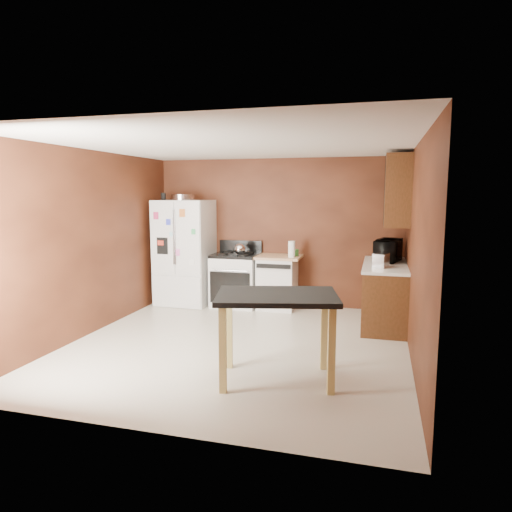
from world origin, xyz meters
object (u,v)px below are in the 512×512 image
at_px(roasting_pan, 183,197).
at_px(paper_towel, 292,249).
at_px(island, 277,308).
at_px(kettle, 240,249).
at_px(refrigerator, 185,252).
at_px(pen_cup, 163,196).
at_px(dishwasher, 277,282).
at_px(toaster, 381,260).
at_px(microwave, 388,251).
at_px(green_canister, 296,253).
at_px(gas_range, 236,279).

distance_m(roasting_pan, paper_towel, 2.07).
xyz_separation_m(roasting_pan, island, (2.28, -2.82, -1.08)).
bearing_deg(kettle, refrigerator, 177.71).
bearing_deg(pen_cup, dishwasher, 3.70).
relative_size(paper_towel, toaster, 1.00).
distance_m(roasting_pan, dishwasher, 2.15).
bearing_deg(microwave, kettle, 104.00).
relative_size(paper_towel, refrigerator, 0.15).
xyz_separation_m(paper_towel, refrigerator, (-1.89, 0.04, -0.12)).
distance_m(roasting_pan, green_canister, 2.13).
distance_m(gas_range, dishwasher, 0.72).
xyz_separation_m(paper_towel, island, (0.38, -2.78, -0.25)).
bearing_deg(refrigerator, island, -51.19).
distance_m(pen_cup, kettle, 1.62).
bearing_deg(kettle, dishwasher, 11.45).
height_order(toaster, refrigerator, refrigerator).
height_order(paper_towel, green_canister, paper_towel).
relative_size(roasting_pan, dishwasher, 0.44).
distance_m(pen_cup, dishwasher, 2.44).
bearing_deg(roasting_pan, dishwasher, 3.08).
xyz_separation_m(kettle, microwave, (2.37, -0.12, 0.06)).
relative_size(microwave, dishwasher, 0.62).
bearing_deg(green_canister, toaster, -33.08).
distance_m(gas_range, island, 3.20).
bearing_deg(paper_towel, pen_cup, -179.89).
bearing_deg(toaster, microwave, 98.35).
height_order(paper_towel, toaster, paper_towel).
xyz_separation_m(pen_cup, gas_range, (1.26, 0.10, -1.40)).
distance_m(kettle, microwave, 2.37).
bearing_deg(kettle, paper_towel, 0.10).
distance_m(microwave, dishwasher, 1.87).
height_order(green_canister, island, green_canister).
bearing_deg(green_canister, paper_towel, -100.14).
bearing_deg(toaster, paper_towel, 170.85).
distance_m(kettle, paper_towel, 0.88).
bearing_deg(green_canister, refrigerator, -175.77).
bearing_deg(island, dishwasher, 102.40).
height_order(microwave, dishwasher, microwave).
height_order(kettle, paper_towel, paper_towel).
bearing_deg(green_canister, island, -83.30).
xyz_separation_m(green_canister, refrigerator, (-1.92, -0.14, -0.05)).
relative_size(paper_towel, green_canister, 2.36).
bearing_deg(gas_range, roasting_pan, -176.03).
relative_size(pen_cup, green_canister, 1.10).
distance_m(paper_towel, refrigerator, 1.89).
relative_size(paper_towel, dishwasher, 0.30).
height_order(gas_range, dishwasher, gas_range).
distance_m(pen_cup, microwave, 3.82).
distance_m(pen_cup, green_canister, 2.46).
bearing_deg(pen_cup, kettle, 0.12).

